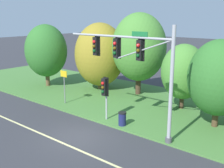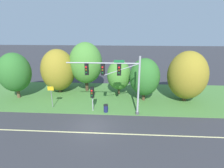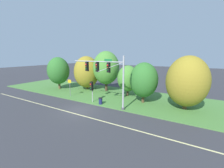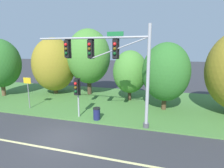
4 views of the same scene
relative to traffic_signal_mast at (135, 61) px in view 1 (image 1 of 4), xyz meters
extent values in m
plane|color=#333338|center=(-2.33, -2.73, -4.68)|extent=(160.00, 160.00, 0.00)
cube|color=beige|center=(-2.33, -3.93, -4.68)|extent=(36.00, 0.16, 0.01)
cube|color=#477A38|center=(-2.33, 5.52, -4.63)|extent=(48.00, 11.50, 0.10)
cylinder|color=#9EA0A5|center=(2.53, 0.01, -1.19)|extent=(0.22, 0.22, 6.77)
cylinder|color=#4C4C51|center=(2.53, 0.01, -4.43)|extent=(0.40, 0.40, 0.30)
cylinder|color=#9EA0A5|center=(-1.44, 0.01, 1.40)|extent=(7.93, 0.14, 0.14)
cylinder|color=#9EA0A5|center=(0.54, 0.01, 0.70)|extent=(3.99, 0.08, 1.48)
cube|color=black|center=(0.34, 0.01, 0.67)|extent=(0.34, 0.28, 1.22)
cube|color=black|center=(0.34, 0.17, 0.67)|extent=(0.46, 0.04, 1.34)
sphere|color=red|center=(0.34, -0.17, 0.97)|extent=(0.22, 0.22, 0.22)
sphere|color=#51420C|center=(0.34, -0.17, 0.67)|extent=(0.22, 0.22, 0.22)
sphere|color=#0C4219|center=(0.34, -0.17, 0.37)|extent=(0.22, 0.22, 0.22)
cube|color=black|center=(-1.44, 0.01, 0.67)|extent=(0.34, 0.28, 1.22)
cube|color=black|center=(-1.44, 0.17, 0.67)|extent=(0.46, 0.04, 1.34)
sphere|color=red|center=(-1.44, -0.17, 0.97)|extent=(0.22, 0.22, 0.22)
sphere|color=#51420C|center=(-1.44, -0.17, 0.67)|extent=(0.22, 0.22, 0.22)
sphere|color=#0C4219|center=(-1.44, -0.17, 0.37)|extent=(0.22, 0.22, 0.22)
cube|color=black|center=(-3.22, 0.01, 0.67)|extent=(0.34, 0.28, 1.22)
cube|color=black|center=(-3.22, 0.17, 0.67)|extent=(0.46, 0.04, 1.34)
sphere|color=red|center=(-3.22, -0.17, 0.97)|extent=(0.22, 0.22, 0.22)
sphere|color=#51420C|center=(-3.22, -0.17, 0.67)|extent=(0.22, 0.22, 0.22)
sphere|color=#0C4219|center=(-3.22, -0.17, 0.37)|extent=(0.22, 0.22, 0.22)
cube|color=#196B33|center=(0.34, -0.04, 1.62)|extent=(1.10, 0.04, 0.28)
cylinder|color=#9EA0A5|center=(-2.76, 0.53, -3.09)|extent=(0.12, 0.12, 2.98)
cube|color=black|center=(-2.76, 0.33, -2.16)|extent=(0.34, 0.28, 1.22)
cube|color=black|center=(-2.76, 0.49, -2.16)|extent=(0.46, 0.04, 1.34)
sphere|color=red|center=(-2.76, 0.15, -1.86)|extent=(0.22, 0.22, 0.22)
sphere|color=#51420C|center=(-2.76, 0.15, -2.16)|extent=(0.22, 0.22, 0.22)
sphere|color=#0C4219|center=(-2.76, 0.15, -2.46)|extent=(0.22, 0.22, 0.22)
cylinder|color=slate|center=(-7.99, 1.15, -3.16)|extent=(0.08, 0.08, 2.85)
cube|color=gold|center=(-7.99, 1.12, -2.04)|extent=(0.77, 0.03, 0.51)
cylinder|color=brown|center=(-14.09, 4.03, -3.32)|extent=(0.43, 0.43, 2.53)
ellipsoid|color=#2D6B28|center=(-14.09, 4.03, -0.86)|extent=(4.32, 4.32, 5.40)
cylinder|color=brown|center=(-8.96, 6.66, -3.53)|extent=(0.50, 0.50, 2.11)
ellipsoid|color=olive|center=(-8.96, 6.66, -1.10)|extent=(5.00, 5.00, 6.25)
cylinder|color=#423021|center=(-4.87, 7.49, -3.05)|extent=(0.50, 0.50, 3.06)
ellipsoid|color=#478433|center=(-4.87, 7.49, -0.15)|extent=(4.99, 4.99, 6.24)
cylinder|color=#423021|center=(0.21, 6.28, -3.57)|extent=(0.35, 0.35, 2.02)
ellipsoid|color=#478433|center=(0.21, 6.28, -1.60)|extent=(3.48, 3.48, 4.36)
cylinder|color=#4C3823|center=(3.67, 4.21, -3.47)|extent=(0.40, 0.40, 2.23)
ellipsoid|color=#2D6B28|center=(3.67, 4.21, -1.25)|extent=(4.00, 4.00, 5.00)
cylinder|color=#191E4C|center=(-1.18, 0.34, -4.16)|extent=(0.52, 0.52, 0.85)
cylinder|color=black|center=(-1.18, 0.34, -3.69)|extent=(0.56, 0.56, 0.08)
camera|label=1|loc=(9.76, -13.76, 2.67)|focal=45.00mm
camera|label=2|loc=(0.71, -18.35, 5.15)|focal=28.00mm
camera|label=3|loc=(10.60, -16.20, 2.30)|focal=24.00mm
camera|label=4|loc=(3.41, -11.30, 0.59)|focal=28.00mm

